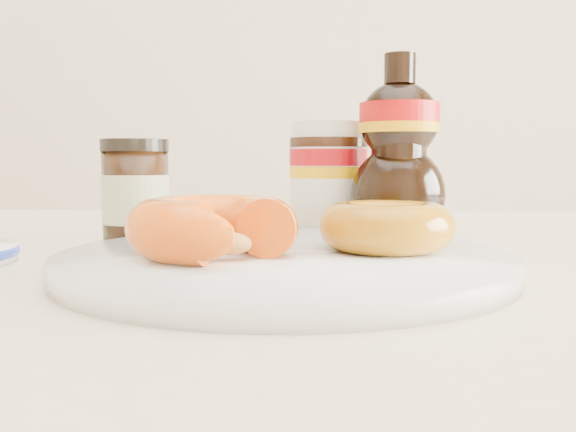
{
  "coord_description": "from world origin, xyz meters",
  "views": [
    {
      "loc": [
        0.03,
        -0.42,
        0.83
      ],
      "look_at": [
        0.01,
        0.06,
        0.79
      ],
      "focal_mm": 40.0,
      "sensor_mm": 36.0,
      "label": 1
    }
  ],
  "objects_px": {
    "donut_bitten": "(213,227)",
    "syrup_bottle": "(399,147)",
    "donut_whole": "(386,226)",
    "dark_jar": "(136,195)",
    "plate": "(285,262)",
    "dining_table": "(283,353)",
    "nutella_jar": "(328,173)"
  },
  "relations": [
    {
      "from": "nutella_jar",
      "to": "dark_jar",
      "type": "distance_m",
      "value": 0.21
    },
    {
      "from": "donut_whole",
      "to": "syrup_bottle",
      "type": "xyz_separation_m",
      "value": [
        0.03,
        0.19,
        0.06
      ]
    },
    {
      "from": "donut_whole",
      "to": "dark_jar",
      "type": "distance_m",
      "value": 0.24
    },
    {
      "from": "plate",
      "to": "nutella_jar",
      "type": "xyz_separation_m",
      "value": [
        0.03,
        0.26,
        0.05
      ]
    },
    {
      "from": "syrup_bottle",
      "to": "dark_jar",
      "type": "relative_size",
      "value": 1.88
    },
    {
      "from": "plate",
      "to": "nutella_jar",
      "type": "bearing_deg",
      "value": 82.44
    },
    {
      "from": "plate",
      "to": "syrup_bottle",
      "type": "height_order",
      "value": "syrup_bottle"
    },
    {
      "from": "dark_jar",
      "to": "plate",
      "type": "bearing_deg",
      "value": -43.16
    },
    {
      "from": "plate",
      "to": "syrup_bottle",
      "type": "xyz_separation_m",
      "value": [
        0.1,
        0.2,
        0.08
      ]
    },
    {
      "from": "donut_whole",
      "to": "dark_jar",
      "type": "relative_size",
      "value": 0.98
    },
    {
      "from": "dining_table",
      "to": "syrup_bottle",
      "type": "height_order",
      "value": "syrup_bottle"
    },
    {
      "from": "dining_table",
      "to": "dark_jar",
      "type": "height_order",
      "value": "dark_jar"
    },
    {
      "from": "donut_whole",
      "to": "dining_table",
      "type": "bearing_deg",
      "value": 132.69
    },
    {
      "from": "dining_table",
      "to": "donut_bitten",
      "type": "bearing_deg",
      "value": -108.54
    },
    {
      "from": "syrup_bottle",
      "to": "dark_jar",
      "type": "distance_m",
      "value": 0.25
    },
    {
      "from": "donut_whole",
      "to": "dark_jar",
      "type": "bearing_deg",
      "value": 150.19
    },
    {
      "from": "plate",
      "to": "donut_bitten",
      "type": "xyz_separation_m",
      "value": [
        -0.04,
        -0.02,
        0.03
      ]
    },
    {
      "from": "plate",
      "to": "dark_jar",
      "type": "relative_size",
      "value": 3.21
    },
    {
      "from": "dining_table",
      "to": "plate",
      "type": "height_order",
      "value": "plate"
    },
    {
      "from": "donut_bitten",
      "to": "dining_table",
      "type": "bearing_deg",
      "value": 80.78
    },
    {
      "from": "donut_whole",
      "to": "nutella_jar",
      "type": "relative_size",
      "value": 0.8
    },
    {
      "from": "donut_whole",
      "to": "dark_jar",
      "type": "xyz_separation_m",
      "value": [
        -0.21,
        0.12,
        0.01
      ]
    },
    {
      "from": "dining_table",
      "to": "donut_bitten",
      "type": "height_order",
      "value": "donut_bitten"
    },
    {
      "from": "dining_table",
      "to": "plate",
      "type": "relative_size",
      "value": 4.6
    },
    {
      "from": "syrup_bottle",
      "to": "dark_jar",
      "type": "height_order",
      "value": "syrup_bottle"
    },
    {
      "from": "nutella_jar",
      "to": "syrup_bottle",
      "type": "height_order",
      "value": "syrup_bottle"
    },
    {
      "from": "plate",
      "to": "nutella_jar",
      "type": "relative_size",
      "value": 2.61
    },
    {
      "from": "nutella_jar",
      "to": "dark_jar",
      "type": "xyz_separation_m",
      "value": [
        -0.17,
        -0.13,
        -0.02
      ]
    },
    {
      "from": "donut_bitten",
      "to": "syrup_bottle",
      "type": "height_order",
      "value": "syrup_bottle"
    },
    {
      "from": "donut_bitten",
      "to": "dark_jar",
      "type": "height_order",
      "value": "dark_jar"
    },
    {
      "from": "plate",
      "to": "donut_bitten",
      "type": "distance_m",
      "value": 0.06
    },
    {
      "from": "plate",
      "to": "syrup_bottle",
      "type": "relative_size",
      "value": 1.71
    }
  ]
}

